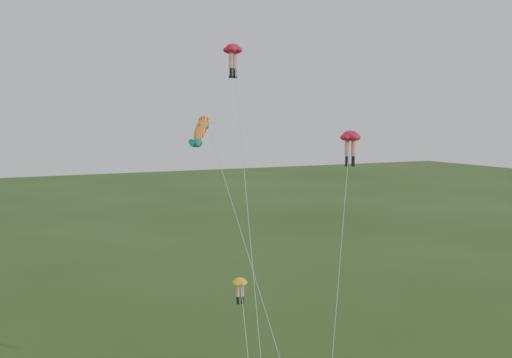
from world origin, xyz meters
name	(u,v)px	position (x,y,z in m)	size (l,w,h in m)	color
legs_kite_red_high	(233,57)	(1.41, 7.96, 20.65)	(2.87, 9.66, 21.59)	red
legs_kite_red_mid	(350,142)	(7.91, 3.60, 15.00)	(6.08, 6.54, 15.79)	red
legs_kite_yellow	(241,291)	(-1.05, 1.38, 6.71)	(1.71, 5.07, 7.42)	yellow
fish_kite	(202,130)	(0.11, 10.68, 15.74)	(2.49, 14.39, 17.03)	yellow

